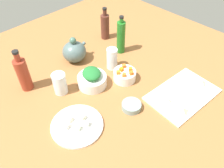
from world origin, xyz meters
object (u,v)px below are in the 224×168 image
(bowl_small_side, at_px, (131,106))
(bottle_1, at_px, (105,26))
(teapot, at_px, (74,51))
(drinking_glass_0, at_px, (112,59))
(cutting_board, at_px, (183,94))
(bottle_2, at_px, (23,74))
(bowl_carrots, at_px, (125,75))
(bottle_0, at_px, (121,37))
(bowl_greens, at_px, (92,81))
(drinking_glass_1, at_px, (60,83))
(plate_tofu, at_px, (77,125))

(bowl_small_side, bearing_deg, bottle_1, 57.70)
(teapot, relative_size, drinking_glass_0, 1.24)
(cutting_board, xyz_separation_m, bottle_2, (-0.53, 0.60, 0.09))
(bowl_carrots, distance_m, bottle_0, 0.27)
(bowl_small_side, bearing_deg, bottle_0, 49.99)
(cutting_board, distance_m, bottle_0, 0.50)
(bowl_greens, relative_size, bowl_small_side, 1.62)
(bowl_small_side, bearing_deg, bottle_2, 120.45)
(cutting_board, distance_m, bowl_small_side, 0.28)
(teapot, relative_size, drinking_glass_1, 1.35)
(cutting_board, bearing_deg, drinking_glass_1, 132.80)
(cutting_board, distance_m, bottle_2, 0.81)
(bowl_carrots, height_order, bottle_0, bottle_0)
(cutting_board, bearing_deg, teapot, 108.51)
(drinking_glass_1, bearing_deg, bottle_1, 22.19)
(teapot, bearing_deg, bottle_1, 9.71)
(bowl_greens, xyz_separation_m, bottle_1, (0.37, 0.28, 0.06))
(cutting_board, height_order, bowl_small_side, bowl_small_side)
(drinking_glass_1, bearing_deg, bowl_carrots, -28.94)
(cutting_board, bearing_deg, bottle_0, 84.12)
(plate_tofu, bearing_deg, bottle_0, 24.90)
(cutting_board, height_order, bowl_carrots, bowl_carrots)
(drinking_glass_0, bearing_deg, cutting_board, -76.43)
(bowl_small_side, distance_m, drinking_glass_1, 0.37)
(teapot, distance_m, bottle_2, 0.33)
(bowl_greens, distance_m, drinking_glass_0, 0.18)
(bowl_greens, bearing_deg, drinking_glass_0, 9.46)
(plate_tofu, xyz_separation_m, bottle_0, (0.55, 0.26, 0.10))
(bowl_small_side, relative_size, drinking_glass_1, 0.81)
(bowl_greens, height_order, drinking_glass_1, drinking_glass_1)
(cutting_board, bearing_deg, plate_tofu, 155.51)
(bottle_2, distance_m, drinking_glass_1, 0.19)
(bowl_greens, xyz_separation_m, drinking_glass_0, (0.18, 0.03, 0.03))
(teapot, bearing_deg, bowl_greens, -106.58)
(plate_tofu, bearing_deg, bowl_greens, 34.10)
(teapot, height_order, bottle_1, bottle_1)
(bottle_0, relative_size, drinking_glass_1, 2.06)
(bottle_0, distance_m, drinking_glass_1, 0.47)
(bowl_carrots, bearing_deg, drinking_glass_0, 78.91)
(drinking_glass_1, bearing_deg, bottle_2, 125.97)
(bowl_small_side, height_order, teapot, teapot)
(plate_tofu, distance_m, bottle_2, 0.39)
(bowl_carrots, bearing_deg, bowl_greens, 149.41)
(cutting_board, relative_size, bottle_0, 1.49)
(bowl_carrots, distance_m, teapot, 0.34)
(bowl_greens, bearing_deg, bottle_2, 138.66)
(bowl_greens, distance_m, drinking_glass_1, 0.17)
(drinking_glass_0, distance_m, drinking_glass_1, 0.33)
(bowl_carrots, relative_size, bottle_1, 0.57)
(bowl_carrots, bearing_deg, teapot, 104.42)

